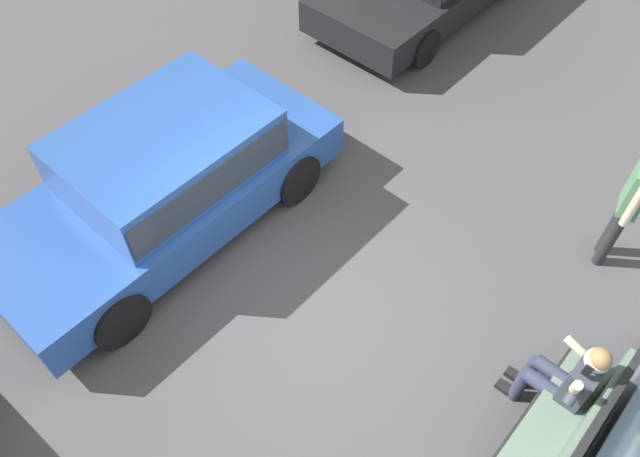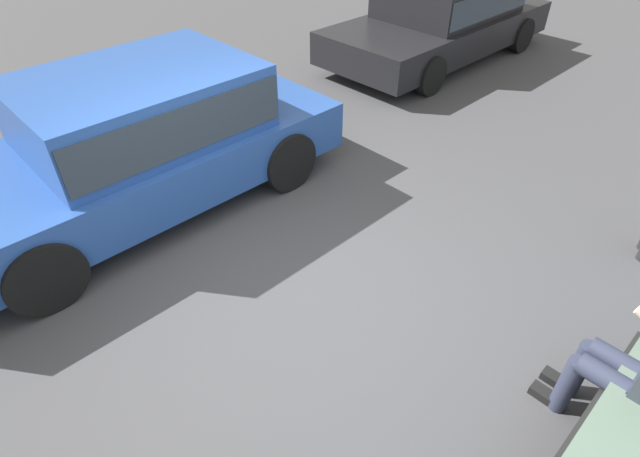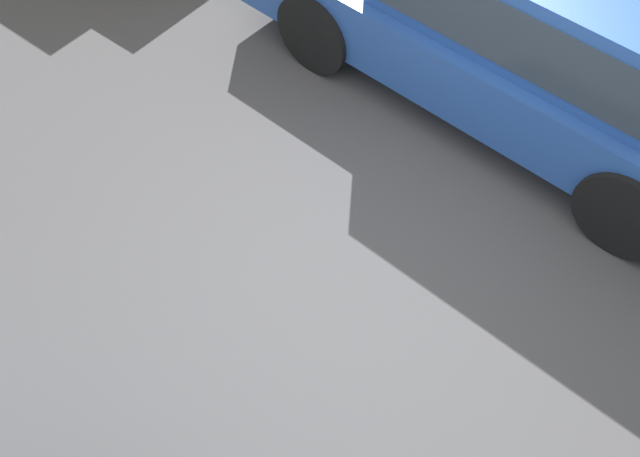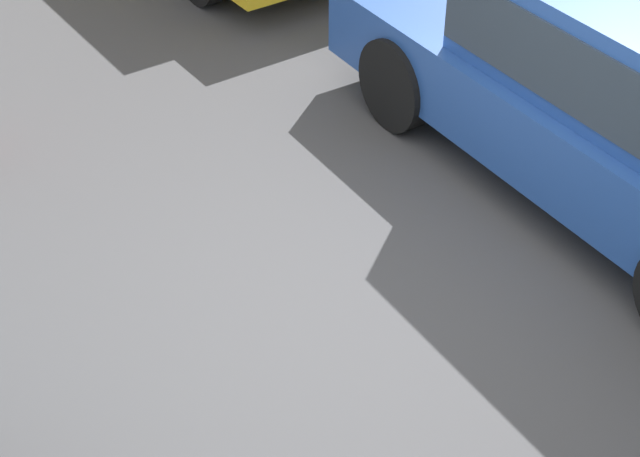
{
  "view_description": "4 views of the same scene",
  "coord_description": "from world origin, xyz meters",
  "px_view_note": "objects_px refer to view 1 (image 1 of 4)",
  "views": [
    {
      "loc": [
        2.65,
        2.6,
        6.04
      ],
      "look_at": [
        -0.24,
        0.03,
        1.13
      ],
      "focal_mm": 35.0,
      "sensor_mm": 36.0,
      "label": 1
    },
    {
      "loc": [
        2.04,
        2.6,
        3.25
      ],
      "look_at": [
        -0.11,
        0.41,
        0.8
      ],
      "focal_mm": 28.0,
      "sensor_mm": 36.0,
      "label": 2
    },
    {
      "loc": [
        -1.69,
        2.6,
        4.46
      ],
      "look_at": [
        -0.03,
        0.69,
        1.05
      ],
      "focal_mm": 45.0,
      "sensor_mm": 36.0,
      "label": 3
    },
    {
      "loc": [
        -3.23,
        2.6,
        3.83
      ],
      "look_at": [
        -0.17,
        0.63,
        0.96
      ],
      "focal_mm": 55.0,
      "sensor_mm": 36.0,
      "label": 4
    }
  ],
  "objects_px": {
    "bench": "(569,425)",
    "person_on_phone": "(568,378)",
    "parked_car_mid": "(165,174)",
    "pedestrian_standing": "(632,200)"
  },
  "relations": [
    {
      "from": "bench",
      "to": "pedestrian_standing",
      "type": "bearing_deg",
      "value": -164.03
    },
    {
      "from": "bench",
      "to": "person_on_phone",
      "type": "relative_size",
      "value": 1.22
    },
    {
      "from": "pedestrian_standing",
      "to": "bench",
      "type": "bearing_deg",
      "value": 15.97
    },
    {
      "from": "pedestrian_standing",
      "to": "person_on_phone",
      "type": "bearing_deg",
      "value": 12.55
    },
    {
      "from": "bench",
      "to": "pedestrian_standing",
      "type": "xyz_separation_m",
      "value": [
        -2.43,
        -0.7,
        0.43
      ]
    },
    {
      "from": "parked_car_mid",
      "to": "pedestrian_standing",
      "type": "distance_m",
      "value": 5.15
    },
    {
      "from": "bench",
      "to": "pedestrian_standing",
      "type": "distance_m",
      "value": 2.57
    },
    {
      "from": "bench",
      "to": "person_on_phone",
      "type": "distance_m",
      "value": 0.4
    },
    {
      "from": "parked_car_mid",
      "to": "person_on_phone",
      "type": "bearing_deg",
      "value": 100.06
    },
    {
      "from": "person_on_phone",
      "to": "pedestrian_standing",
      "type": "height_order",
      "value": "pedestrian_standing"
    }
  ]
}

